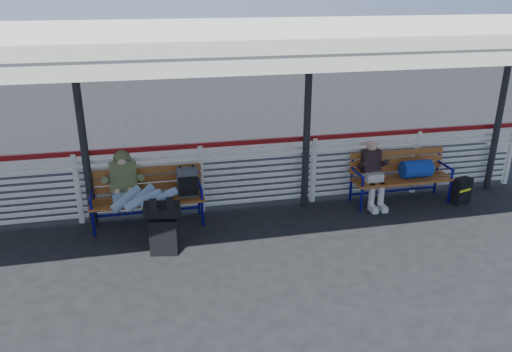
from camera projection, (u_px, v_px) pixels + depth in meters
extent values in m
plane|color=black|center=(219.00, 268.00, 6.95)|extent=(60.00, 60.00, 0.00)
cube|color=silver|center=(201.00, 179.00, 8.46)|extent=(12.00, 0.04, 1.04)
cube|color=maroon|center=(200.00, 145.00, 8.24)|extent=(12.00, 0.06, 0.08)
cube|color=silver|center=(509.00, 155.00, 9.68)|extent=(0.08, 0.08, 1.20)
cube|color=silver|center=(203.00, 33.00, 6.66)|extent=(12.60, 3.60, 0.16)
cube|color=silver|center=(224.00, 62.00, 5.11)|extent=(12.60, 0.06, 0.30)
cylinder|color=black|center=(83.00, 137.00, 7.63)|extent=(0.12, 0.12, 3.00)
cylinder|color=black|center=(307.00, 124.00, 8.37)|extent=(0.12, 0.12, 3.00)
cylinder|color=black|center=(500.00, 112.00, 9.12)|extent=(0.12, 0.12, 3.00)
cube|color=black|center=(164.00, 236.00, 7.25)|extent=(0.44, 0.31, 0.55)
cylinder|color=black|center=(162.00, 210.00, 7.10)|extent=(0.54, 0.37, 0.28)
cube|color=#AC5621|center=(148.00, 200.00, 8.01)|extent=(1.80, 0.50, 0.04)
cube|color=#AC5621|center=(146.00, 179.00, 8.15)|extent=(1.80, 0.10, 0.40)
cylinder|color=#0F0B83|center=(93.00, 223.00, 7.73)|extent=(0.04, 0.04, 0.45)
cylinder|color=#0F0B83|center=(203.00, 213.00, 8.08)|extent=(0.04, 0.04, 0.45)
cylinder|color=#0F0B83|center=(94.00, 198.00, 8.08)|extent=(0.04, 0.04, 0.90)
cylinder|color=#0F0B83|center=(199.00, 189.00, 8.43)|extent=(0.04, 0.04, 0.90)
cube|color=#505358|center=(188.00, 182.00, 8.05)|extent=(0.33, 0.21, 0.47)
cube|color=#AC5621|center=(402.00, 179.00, 8.86)|extent=(1.80, 0.50, 0.04)
cube|color=#AC5621|center=(397.00, 160.00, 9.00)|extent=(1.80, 0.10, 0.40)
cylinder|color=#0F0B83|center=(361.00, 199.00, 8.59)|extent=(0.04, 0.04, 0.45)
cylinder|color=#0F0B83|center=(450.00, 191.00, 8.93)|extent=(0.04, 0.04, 0.45)
cylinder|color=#0F0B83|center=(352.00, 178.00, 8.94)|extent=(0.04, 0.04, 0.90)
cylinder|color=#0F0B83|center=(437.00, 170.00, 9.28)|extent=(0.04, 0.04, 0.90)
cylinder|color=navy|center=(416.00, 169.00, 8.85)|extent=(0.53, 0.31, 0.31)
cube|color=#91A8C4|center=(125.00, 197.00, 7.91)|extent=(0.36, 0.26, 0.18)
cube|color=#4E572E|center=(124.00, 177.00, 8.00)|extent=(0.42, 0.38, 0.53)
sphere|color=#4E572E|center=(122.00, 159.00, 7.99)|extent=(0.28, 0.28, 0.28)
sphere|color=tan|center=(122.00, 160.00, 7.95)|extent=(0.21, 0.21, 0.21)
cube|color=black|center=(153.00, 205.00, 6.98)|extent=(0.11, 0.27, 0.10)
cube|color=black|center=(170.00, 204.00, 7.03)|extent=(0.11, 0.27, 0.10)
cube|color=beige|center=(373.00, 177.00, 8.75)|extent=(0.30, 0.24, 0.16)
cube|color=black|center=(371.00, 161.00, 8.79)|extent=(0.32, 0.23, 0.42)
sphere|color=tan|center=(372.00, 146.00, 8.71)|extent=(0.19, 0.19, 0.19)
cylinder|color=beige|center=(371.00, 197.00, 8.67)|extent=(0.11, 0.11, 0.46)
cylinder|color=beige|center=(381.00, 196.00, 8.71)|extent=(0.11, 0.11, 0.46)
cube|color=silver|center=(373.00, 209.00, 8.65)|extent=(0.10, 0.24, 0.10)
cube|color=silver|center=(383.00, 208.00, 8.69)|extent=(0.10, 0.24, 0.10)
cube|color=black|center=(461.00, 191.00, 8.93)|extent=(0.38, 0.27, 0.47)
cube|color=yellow|center=(465.00, 191.00, 8.82)|extent=(0.28, 0.10, 0.04)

